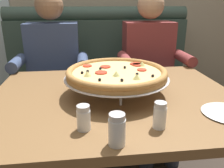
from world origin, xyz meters
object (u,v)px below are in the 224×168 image
Objects in this scene: diner_right at (151,62)px; shaker_oregano at (160,117)px; shaker_pepper_flakes at (84,120)px; shaker_parmesan at (117,132)px; booth_bench at (101,89)px; dining_table at (114,110)px; pizza at (117,73)px; diner_left at (53,66)px.

diner_right reaches higher than shaker_oregano.
shaker_parmesan is (0.11, -0.11, 0.01)m from shaker_pepper_flakes.
diner_right is (0.39, -0.27, 0.31)m from booth_bench.
booth_bench is 0.99m from dining_table.
pizza is at bearing 82.06° from shaker_parmesan.
dining_table is 0.38m from shaker_oregano.
diner_right is 1.06m from shaker_oregano.
pizza is (0.01, -0.94, 0.44)m from booth_bench.
dining_table is 0.19m from pizza.
dining_table is at bearing -127.75° from pizza.
dining_table is 0.79m from diner_left.
shaker_pepper_flakes is (0.23, -1.00, 0.06)m from diner_left.
shaker_pepper_flakes is at bearing -117.03° from pizza.
dining_table is at bearing -119.34° from diner_right.
diner_left is at bearing 119.34° from dining_table.
shaker_oregano reaches higher than dining_table.
diner_left is 1.16m from shaker_parmesan.
diner_right is 11.36× the size of shaker_parmesan.
shaker_oregano is (0.12, -1.29, 0.37)m from booth_bench.
diner_right is at bearing 0.00° from diner_left.
shaker_pepper_flakes is (-0.17, -0.33, -0.07)m from pizza.
diner_left is (-0.39, 0.69, 0.07)m from dining_table.
dining_table is 0.97× the size of diner_left.
shaker_pepper_flakes is at bearing -118.44° from diner_right.
diner_right reaches higher than booth_bench.
shaker_pepper_flakes is at bearing -77.05° from diner_left.
booth_bench reaches higher than dining_table.
diner_right is 2.45× the size of pizza.
shaker_parmesan is at bearing -96.62° from dining_table.
pizza is (-0.37, -0.67, 0.13)m from diner_right.
pizza is 5.05× the size of shaker_oregano.
pizza is at bearing 62.97° from shaker_pepper_flakes.
booth_bench is 17.80× the size of shaker_pepper_flakes.
booth_bench reaches higher than shaker_pepper_flakes.
shaker_parmesan reaches higher than dining_table.
diner_right reaches higher than dining_table.
shaker_oregano is at bearing -69.75° from dining_table.
diner_right is at bearing 75.59° from shaker_oregano.
dining_table is at bearing 110.25° from shaker_oregano.
shaker_pepper_flakes is at bearing 134.38° from shaker_parmesan.
booth_bench is 1.35m from shaker_oregano.
shaker_pepper_flakes is 0.15m from shaker_parmesan.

